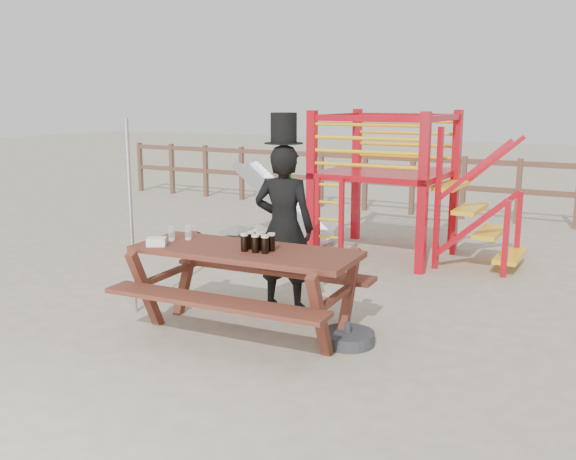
# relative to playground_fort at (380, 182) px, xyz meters

# --- Properties ---
(ground) EXTENTS (60.00, 60.00, 0.00)m
(ground) POSITION_rel_playground_fort_xyz_m (-0.12, -3.58, -1.07)
(ground) COLOR #B6A88D
(ground) RESTS_ON ground
(back_fence) EXTENTS (15.09, 0.09, 1.20)m
(back_fence) POSITION_rel_playground_fort_xyz_m (-0.12, 3.42, -0.34)
(back_fence) COLOR brown
(back_fence) RESTS_ON ground
(playground_fort) EXTENTS (4.71, 1.84, 2.10)m
(playground_fort) POSITION_rel_playground_fort_xyz_m (0.00, 0.00, 0.00)
(playground_fort) COLOR #B50C18
(playground_fort) RESTS_ON ground
(picnic_table) EXTENTS (2.27, 1.64, 0.85)m
(picnic_table) POSITION_rel_playground_fort_xyz_m (0.05, -3.72, -0.54)
(picnic_table) COLOR maroon
(picnic_table) RESTS_ON ground
(man_with_hat) EXTENTS (0.73, 0.55, 2.12)m
(man_with_hat) POSITION_rel_playground_fort_xyz_m (-0.00, -2.87, -0.12)
(man_with_hat) COLOR black
(man_with_hat) RESTS_ON ground
(metal_pole) EXTENTS (0.05, 0.05, 2.06)m
(metal_pole) POSITION_rel_playground_fort_xyz_m (-1.34, -3.77, -0.04)
(metal_pole) COLOR #B2B2B7
(metal_pole) RESTS_ON ground
(parasol_base) EXTENTS (0.51, 0.51, 0.21)m
(parasol_base) POSITION_rel_playground_fort_xyz_m (1.05, -3.52, -1.01)
(parasol_base) COLOR #333337
(parasol_base) RESTS_ON ground
(paper_bag) EXTENTS (0.23, 0.21, 0.08)m
(paper_bag) POSITION_rel_playground_fort_xyz_m (-0.78, -4.03, -0.19)
(paper_bag) COLOR white
(paper_bag) RESTS_ON picnic_table
(stout_pints) EXTENTS (0.29, 0.28, 0.17)m
(stout_pints) POSITION_rel_playground_fort_xyz_m (0.19, -3.72, -0.14)
(stout_pints) COLOR black
(stout_pints) RESTS_ON picnic_table
(empty_glasses) EXTENTS (0.19, 0.19, 0.15)m
(empty_glasses) POSITION_rel_playground_fort_xyz_m (-0.73, -3.72, -0.16)
(empty_glasses) COLOR silver
(empty_glasses) RESTS_ON picnic_table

